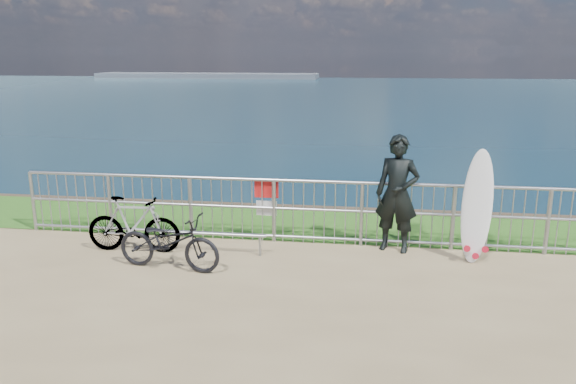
% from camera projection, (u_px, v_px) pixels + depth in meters
% --- Properties ---
extents(grass_strip, '(120.00, 120.00, 0.00)m').
position_uv_depth(grass_strip, '(309.00, 223.00, 10.81)').
color(grass_strip, '#285E1A').
rests_on(grass_strip, ground).
extents(seascape, '(260.00, 260.00, 5.00)m').
position_uv_depth(seascape, '(208.00, 78.00, 156.82)').
color(seascape, brown).
rests_on(seascape, ground).
extents(railing, '(10.06, 0.10, 1.13)m').
position_uv_depth(railing, '(304.00, 211.00, 9.62)').
color(railing, '#95989D').
rests_on(railing, ground).
extents(surfer, '(0.81, 0.64, 1.94)m').
position_uv_depth(surfer, '(397.00, 194.00, 9.16)').
color(surfer, black).
rests_on(surfer, ground).
extents(surfboard, '(0.57, 0.53, 1.78)m').
position_uv_depth(surfboard, '(477.00, 210.00, 8.75)').
color(surfboard, white).
rests_on(surfboard, ground).
extents(bicycle_near, '(1.71, 0.79, 0.86)m').
position_uv_depth(bicycle_near, '(169.00, 242.00, 8.48)').
color(bicycle_near, black).
rests_on(bicycle_near, ground).
extents(bicycle_far, '(1.58, 0.49, 0.94)m').
position_uv_depth(bicycle_far, '(133.00, 224.00, 9.21)').
color(bicycle_far, black).
rests_on(bicycle_far, ground).
extents(bike_rack, '(1.74, 0.05, 0.36)m').
position_uv_depth(bike_rack, '(214.00, 236.00, 9.17)').
color(bike_rack, '#95989D').
rests_on(bike_rack, ground).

